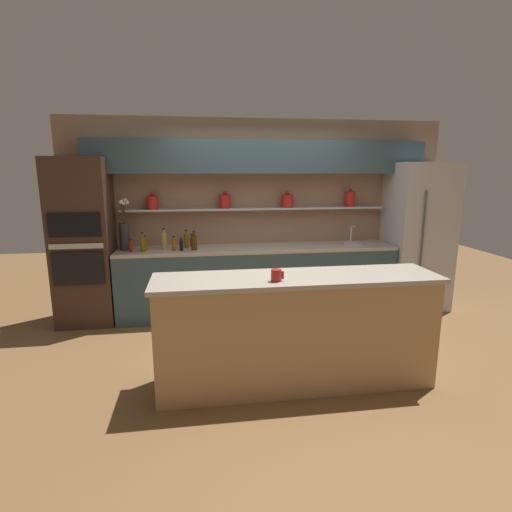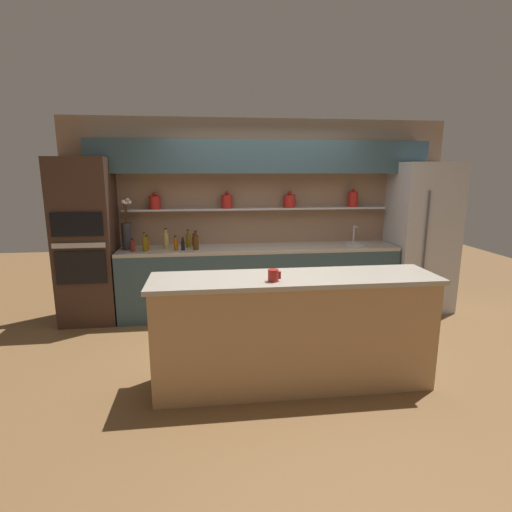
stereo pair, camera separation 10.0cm
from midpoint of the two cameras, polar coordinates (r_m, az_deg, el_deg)
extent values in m
plane|color=brown|center=(4.45, 2.78, -13.43)|extent=(12.00, 12.00, 0.00)
cube|color=#937056|center=(5.62, -0.27, 5.82)|extent=(5.20, 0.10, 2.60)
cube|color=#B7B7BC|center=(5.47, -0.58, 6.77)|extent=(3.57, 0.18, 0.02)
cylinder|color=#AD1E19|center=(5.43, -15.08, 7.36)|extent=(0.15, 0.15, 0.17)
sphere|color=#AD1E19|center=(5.43, -15.15, 8.53)|extent=(0.05, 0.05, 0.05)
cylinder|color=#AD1E19|center=(5.41, -5.00, 7.74)|extent=(0.15, 0.15, 0.18)
sphere|color=#AD1E19|center=(5.40, -5.02, 8.96)|extent=(0.05, 0.05, 0.05)
cylinder|color=#AD1E19|center=(5.53, 3.98, 7.82)|extent=(0.16, 0.16, 0.17)
sphere|color=#AD1E19|center=(5.52, 4.00, 8.99)|extent=(0.06, 0.06, 0.06)
cylinder|color=#AD1E19|center=(5.79, 12.80, 7.93)|extent=(0.13, 0.13, 0.21)
sphere|color=#AD1E19|center=(5.78, 12.86, 9.18)|extent=(0.05, 0.05, 0.05)
cube|color=#334C56|center=(5.38, 0.07, 13.96)|extent=(4.42, 0.34, 0.42)
cube|color=#334C56|center=(5.43, -0.24, -3.67)|extent=(3.67, 0.62, 0.88)
cube|color=#ADA393|center=(5.32, -0.25, 1.10)|extent=(3.67, 0.62, 0.04)
cube|color=tan|center=(3.65, 4.93, -10.92)|extent=(2.45, 0.55, 0.98)
cube|color=#ADA393|center=(3.48, 5.08, -3.18)|extent=(2.51, 0.61, 0.04)
cube|color=#B7B7BC|center=(6.01, 21.61, 2.61)|extent=(0.79, 0.70, 2.03)
cylinder|color=#4C4C51|center=(5.61, 22.28, 2.99)|extent=(0.02, 0.02, 1.11)
cube|color=#3D281E|center=(5.44, -23.87, 1.78)|extent=(0.69, 0.62, 2.08)
cube|color=black|center=(5.19, -24.54, -1.65)|extent=(0.58, 0.02, 0.40)
cube|color=black|center=(5.10, -25.05, 4.03)|extent=(0.58, 0.02, 0.28)
cube|color=#B7B7BC|center=(5.14, -24.80, 1.28)|extent=(0.61, 0.02, 0.06)
cylinder|color=#2D2D33|center=(5.36, -18.80, 2.61)|extent=(0.12, 0.12, 0.34)
cylinder|color=#4C3319|center=(5.34, -18.96, 5.94)|extent=(0.03, 0.01, 0.28)
sphere|color=silver|center=(5.36, -18.83, 7.49)|extent=(0.05, 0.05, 0.05)
cylinder|color=#4C3319|center=(5.32, -19.00, 5.79)|extent=(0.03, 0.02, 0.26)
sphere|color=silver|center=(5.27, -18.93, 7.14)|extent=(0.04, 0.04, 0.04)
cylinder|color=#4C3319|center=(5.32, -19.04, 5.88)|extent=(0.04, 0.01, 0.27)
sphere|color=silver|center=(5.27, -19.27, 7.31)|extent=(0.05, 0.05, 0.05)
cylinder|color=#4C3319|center=(5.34, -18.88, 6.02)|extent=(0.02, 0.02, 0.30)
sphere|color=silver|center=(5.36, -18.71, 7.64)|extent=(0.04, 0.04, 0.04)
cylinder|color=#4C3319|center=(5.33, -18.81, 5.85)|extent=(0.03, 0.05, 0.26)
sphere|color=silver|center=(5.33, -18.50, 7.30)|extent=(0.05, 0.05, 0.05)
cylinder|color=#B7B7BC|center=(5.66, 13.28, 1.75)|extent=(0.28, 0.28, 0.02)
cylinder|color=#B7B7BC|center=(5.74, 12.95, 3.12)|extent=(0.02, 0.02, 0.22)
cylinder|color=#B7B7BC|center=(5.67, 13.22, 4.12)|extent=(0.02, 0.12, 0.02)
cylinder|color=brown|center=(5.19, -16.39, 1.57)|extent=(0.06, 0.06, 0.18)
cylinder|color=brown|center=(5.17, -16.46, 2.83)|extent=(0.03, 0.03, 0.05)
cylinder|color=black|center=(5.17, -16.48, 3.18)|extent=(0.03, 0.03, 0.01)
cylinder|color=#4C2D0C|center=(5.16, -9.38, 1.87)|extent=(0.07, 0.07, 0.19)
cylinder|color=#4C2D0C|center=(5.14, -9.42, 3.14)|extent=(0.03, 0.03, 0.04)
cylinder|color=black|center=(5.14, -9.43, 3.46)|extent=(0.03, 0.03, 0.01)
cylinder|color=maroon|center=(5.42, -9.65, 2.00)|extent=(0.05, 0.05, 0.12)
cylinder|color=maroon|center=(5.41, -9.68, 2.82)|extent=(0.03, 0.03, 0.04)
cylinder|color=black|center=(5.41, -9.69, 3.07)|extent=(0.03, 0.03, 0.01)
cylinder|color=tan|center=(5.31, -13.51, 2.09)|extent=(0.07, 0.07, 0.21)
cylinder|color=tan|center=(5.29, -13.58, 3.44)|extent=(0.03, 0.03, 0.04)
cylinder|color=black|center=(5.28, -13.59, 3.76)|extent=(0.03, 0.03, 0.01)
cylinder|color=brown|center=(5.33, -10.44, 2.10)|extent=(0.06, 0.06, 0.18)
cylinder|color=brown|center=(5.31, -10.49, 3.29)|extent=(0.03, 0.03, 0.05)
cylinder|color=black|center=(5.31, -10.50, 3.64)|extent=(0.03, 0.03, 0.01)
cylinder|color=#9E4C0A|center=(5.16, -12.17, 1.50)|extent=(0.05, 0.05, 0.14)
cylinder|color=#9E4C0A|center=(5.15, -12.21, 2.47)|extent=(0.03, 0.03, 0.04)
cylinder|color=black|center=(5.14, -12.23, 2.74)|extent=(0.03, 0.03, 0.01)
cylinder|color=black|center=(5.16, -11.17, 1.40)|extent=(0.05, 0.05, 0.12)
cylinder|color=black|center=(5.14, -11.20, 2.24)|extent=(0.03, 0.03, 0.04)
cylinder|color=black|center=(5.14, -11.21, 2.51)|extent=(0.03, 0.03, 0.01)
cylinder|color=#9E4C0A|center=(5.28, -16.07, 1.53)|extent=(0.05, 0.05, 0.14)
cylinder|color=#9E4C0A|center=(5.26, -16.13, 2.47)|extent=(0.03, 0.03, 0.04)
cylinder|color=black|center=(5.26, -16.15, 2.73)|extent=(0.03, 0.03, 0.01)
cylinder|color=maroon|center=(5.22, -18.00, 1.14)|extent=(0.05, 0.05, 0.11)
cylinder|color=maroon|center=(5.21, -18.05, 1.95)|extent=(0.03, 0.03, 0.04)
cylinder|color=black|center=(5.20, -18.07, 2.21)|extent=(0.03, 0.03, 0.01)
cylinder|color=maroon|center=(3.29, 2.04, -2.78)|extent=(0.09, 0.09, 0.10)
cube|color=maroon|center=(3.30, 2.96, -2.74)|extent=(0.02, 0.01, 0.06)
camera|label=1|loc=(0.05, -90.66, -0.14)|focal=28.00mm
camera|label=2|loc=(0.05, 89.34, 0.14)|focal=28.00mm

